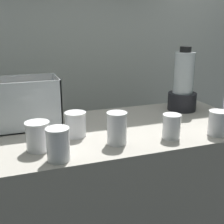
{
  "coord_description": "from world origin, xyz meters",
  "views": [
    {
      "loc": [
        -0.44,
        -1.23,
        1.37
      ],
      "look_at": [
        0.0,
        0.0,
        0.98
      ],
      "focal_mm": 46.64,
      "sensor_mm": 36.0,
      "label": 1
    }
  ],
  "objects": [
    {
      "name": "carrot_display_bin",
      "position": [
        -0.39,
        0.17,
        0.97
      ],
      "size": [
        0.34,
        0.21,
        0.23
      ],
      "color": "white",
      "rests_on": "counter"
    },
    {
      "name": "juice_cup_orange_left",
      "position": [
        -0.3,
        -0.26,
        0.95
      ],
      "size": [
        0.09,
        0.09,
        0.12
      ],
      "color": "white",
      "rests_on": "counter"
    },
    {
      "name": "juice_cup_carrot_far_right",
      "position": [
        0.2,
        -0.21,
        0.95
      ],
      "size": [
        0.08,
        0.08,
        0.11
      ],
      "color": "white",
      "rests_on": "counter"
    },
    {
      "name": "back_wall_unit",
      "position": [
        -0.0,
        0.77,
        1.27
      ],
      "size": [
        2.6,
        0.24,
        2.5
      ],
      "color": "silver",
      "rests_on": "ground_plane"
    },
    {
      "name": "counter",
      "position": [
        0.0,
        0.0,
        0.45
      ],
      "size": [
        1.4,
        0.64,
        0.9
      ],
      "primitive_type": "cube",
      "color": "#9E998E",
      "rests_on": "ground_plane"
    },
    {
      "name": "juice_cup_pomegranate_right",
      "position": [
        -0.04,
        -0.18,
        0.96
      ],
      "size": [
        0.08,
        0.08,
        0.13
      ],
      "color": "white",
      "rests_on": "counter"
    },
    {
      "name": "juice_cup_orange_rightmost",
      "position": [
        0.41,
        -0.24,
        0.95
      ],
      "size": [
        0.09,
        0.09,
        0.11
      ],
      "color": "white",
      "rests_on": "counter"
    },
    {
      "name": "blender_pitcher",
      "position": [
        0.48,
        0.16,
        1.04
      ],
      "size": [
        0.16,
        0.16,
        0.36
      ],
      "color": "black",
      "rests_on": "counter"
    },
    {
      "name": "juice_cup_orange_middle",
      "position": [
        -0.18,
        -0.04,
        0.95
      ],
      "size": [
        0.09,
        0.09,
        0.11
      ],
      "color": "white",
      "rests_on": "counter"
    },
    {
      "name": "juice_cup_pomegranate_far_left",
      "position": [
        -0.36,
        -0.14,
        0.95
      ],
      "size": [
        0.1,
        0.1,
        0.12
      ],
      "color": "white",
      "rests_on": "counter"
    }
  ]
}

